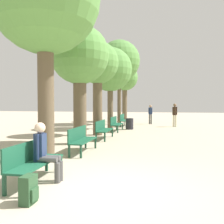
{
  "coord_description": "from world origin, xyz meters",
  "views": [
    {
      "loc": [
        1.18,
        -4.83,
        1.74
      ],
      "look_at": [
        -1.14,
        6.67,
        1.3
      ],
      "focal_mm": 40.0,
      "sensor_mm": 36.0,
      "label": 1
    }
  ],
  "objects_px": {
    "bench_row_4": "(124,119)",
    "tree_row_2": "(97,65)",
    "tree_row_5": "(125,79)",
    "bench_row_1": "(81,138)",
    "pedestrian_mid": "(175,113)",
    "pedestrian_near": "(150,113)",
    "bench_row_2": "(103,128)",
    "tree_row_1": "(80,58)",
    "tree_row_0": "(45,1)",
    "bench_row_3": "(116,123)",
    "trash_bin": "(130,124)",
    "bench_row_0": "(33,159)",
    "tree_row_3": "(110,70)",
    "person_seated": "(45,150)",
    "backpack": "(29,190)",
    "tree_row_4": "(119,61)"
  },
  "relations": [
    {
      "from": "bench_row_2",
      "to": "bench_row_3",
      "type": "height_order",
      "value": "same"
    },
    {
      "from": "bench_row_2",
      "to": "backpack",
      "type": "bearing_deg",
      "value": -86.02
    },
    {
      "from": "bench_row_3",
      "to": "trash_bin",
      "type": "xyz_separation_m",
      "value": [
        0.7,
        1.22,
        -0.15
      ]
    },
    {
      "from": "tree_row_5",
      "to": "tree_row_2",
      "type": "bearing_deg",
      "value": -90.0
    },
    {
      "from": "person_seated",
      "to": "bench_row_2",
      "type": "bearing_deg",
      "value": 92.09
    },
    {
      "from": "tree_row_4",
      "to": "trash_bin",
      "type": "relative_size",
      "value": 9.39
    },
    {
      "from": "tree_row_5",
      "to": "person_seated",
      "type": "height_order",
      "value": "tree_row_5"
    },
    {
      "from": "bench_row_0",
      "to": "bench_row_3",
      "type": "xyz_separation_m",
      "value": [
        0.0,
        9.92,
        0.0
      ]
    },
    {
      "from": "trash_bin",
      "to": "tree_row_5",
      "type": "bearing_deg",
      "value": 101.2
    },
    {
      "from": "tree_row_2",
      "to": "tree_row_5",
      "type": "relative_size",
      "value": 0.95
    },
    {
      "from": "bench_row_0",
      "to": "trash_bin",
      "type": "relative_size",
      "value": 2.54
    },
    {
      "from": "tree_row_2",
      "to": "backpack",
      "type": "xyz_separation_m",
      "value": [
        1.15,
        -9.07,
        -3.48
      ]
    },
    {
      "from": "tree_row_2",
      "to": "pedestrian_mid",
      "type": "height_order",
      "value": "tree_row_2"
    },
    {
      "from": "pedestrian_mid",
      "to": "person_seated",
      "type": "bearing_deg",
      "value": -104.43
    },
    {
      "from": "tree_row_0",
      "to": "pedestrian_mid",
      "type": "height_order",
      "value": "tree_row_0"
    },
    {
      "from": "bench_row_0",
      "to": "bench_row_4",
      "type": "relative_size",
      "value": 1.0
    },
    {
      "from": "bench_row_1",
      "to": "trash_bin",
      "type": "height_order",
      "value": "bench_row_1"
    },
    {
      "from": "tree_row_0",
      "to": "pedestrian_near",
      "type": "height_order",
      "value": "tree_row_0"
    },
    {
      "from": "tree_row_4",
      "to": "pedestrian_mid",
      "type": "bearing_deg",
      "value": -17.84
    },
    {
      "from": "bench_row_2",
      "to": "tree_row_1",
      "type": "distance_m",
      "value": 3.53
    },
    {
      "from": "bench_row_2",
      "to": "tree_row_1",
      "type": "height_order",
      "value": "tree_row_1"
    },
    {
      "from": "tree_row_1",
      "to": "person_seated",
      "type": "relative_size",
      "value": 3.82
    },
    {
      "from": "person_seated",
      "to": "trash_bin",
      "type": "xyz_separation_m",
      "value": [
        0.46,
        11.02,
        -0.33
      ]
    },
    {
      "from": "tree_row_1",
      "to": "tree_row_4",
      "type": "height_order",
      "value": "tree_row_4"
    },
    {
      "from": "bench_row_3",
      "to": "person_seated",
      "type": "relative_size",
      "value": 1.4
    },
    {
      "from": "tree_row_1",
      "to": "tree_row_2",
      "type": "relative_size",
      "value": 0.99
    },
    {
      "from": "tree_row_3",
      "to": "trash_bin",
      "type": "height_order",
      "value": "tree_row_3"
    },
    {
      "from": "bench_row_3",
      "to": "tree_row_5",
      "type": "height_order",
      "value": "tree_row_5"
    },
    {
      "from": "tree_row_1",
      "to": "pedestrian_near",
      "type": "xyz_separation_m",
      "value": [
        2.47,
        10.34,
        -2.72
      ]
    },
    {
      "from": "tree_row_5",
      "to": "trash_bin",
      "type": "height_order",
      "value": "tree_row_5"
    },
    {
      "from": "tree_row_1",
      "to": "tree_row_4",
      "type": "relative_size",
      "value": 0.74
    },
    {
      "from": "bench_row_0",
      "to": "bench_row_4",
      "type": "xyz_separation_m",
      "value": [
        0.0,
        13.22,
        0.0
      ]
    },
    {
      "from": "bench_row_4",
      "to": "person_seated",
      "type": "xyz_separation_m",
      "value": [
        0.24,
        -13.1,
        0.18
      ]
    },
    {
      "from": "bench_row_2",
      "to": "tree_row_1",
      "type": "relative_size",
      "value": 0.37
    },
    {
      "from": "backpack",
      "to": "tree_row_3",
      "type": "bearing_deg",
      "value": 95.31
    },
    {
      "from": "bench_row_1",
      "to": "pedestrian_mid",
      "type": "distance_m",
      "value": 10.82
    },
    {
      "from": "bench_row_4",
      "to": "tree_row_2",
      "type": "distance_m",
      "value": 6.2
    },
    {
      "from": "tree_row_2",
      "to": "bench_row_1",
      "type": "bearing_deg",
      "value": -82.47
    },
    {
      "from": "tree_row_2",
      "to": "tree_row_0",
      "type": "bearing_deg",
      "value": -90.0
    },
    {
      "from": "tree_row_4",
      "to": "person_seated",
      "type": "distance_m",
      "value": 15.39
    },
    {
      "from": "pedestrian_near",
      "to": "trash_bin",
      "type": "distance_m",
      "value": 4.43
    },
    {
      "from": "tree_row_2",
      "to": "pedestrian_near",
      "type": "height_order",
      "value": "tree_row_2"
    },
    {
      "from": "person_seated",
      "to": "bench_row_3",
      "type": "bearing_deg",
      "value": 91.39
    },
    {
      "from": "bench_row_2",
      "to": "bench_row_3",
      "type": "relative_size",
      "value": 1.0
    },
    {
      "from": "tree_row_0",
      "to": "tree_row_2",
      "type": "distance_m",
      "value": 6.13
    },
    {
      "from": "bench_row_2",
      "to": "person_seated",
      "type": "bearing_deg",
      "value": -87.91
    },
    {
      "from": "tree_row_2",
      "to": "trash_bin",
      "type": "xyz_separation_m",
      "value": [
        1.32,
        3.18,
        -3.37
      ]
    },
    {
      "from": "bench_row_0",
      "to": "pedestrian_mid",
      "type": "xyz_separation_m",
      "value": [
        3.67,
        13.47,
        0.45
      ]
    },
    {
      "from": "bench_row_0",
      "to": "bench_row_3",
      "type": "bearing_deg",
      "value": 90.0
    },
    {
      "from": "tree_row_4",
      "to": "pedestrian_mid",
      "type": "distance_m",
      "value": 6.09
    }
  ]
}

